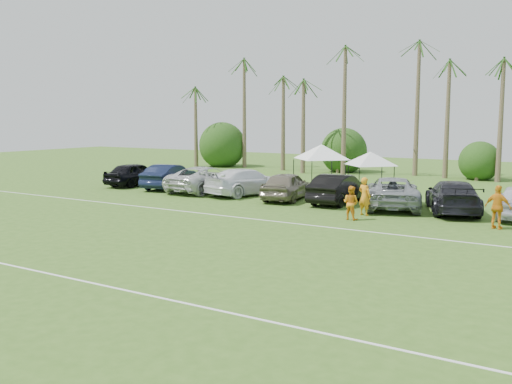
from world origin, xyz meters
The scene contains 26 objects.
ground centered at (0.00, 0.00, 0.00)m, with size 120.00×120.00×0.00m, color #3B621D.
field_lines centered at (0.00, 8.00, 0.01)m, with size 80.00×12.10×0.01m.
palm_tree_0 centered at (-22.00, 38.00, 7.48)m, with size 2.40×2.40×8.90m.
palm_tree_1 centered at (-17.00, 38.00, 8.35)m, with size 2.40×2.40×9.90m.
palm_tree_2 centered at (-12.00, 38.00, 9.21)m, with size 2.40×2.40×10.90m.
palm_tree_3 centered at (-8.00, 38.00, 10.06)m, with size 2.40×2.40×11.90m.
palm_tree_4 centered at (-4.00, 38.00, 7.48)m, with size 2.40×2.40×8.90m.
palm_tree_5 centered at (0.00, 38.00, 8.35)m, with size 2.40×2.40×9.90m.
palm_tree_6 centered at (4.00, 38.00, 9.21)m, with size 2.40×2.40×10.90m.
palm_tree_7 centered at (8.00, 38.00, 10.06)m, with size 2.40×2.40×11.90m.
bush_tree_0 centered at (-19.00, 39.00, 1.80)m, with size 4.00×4.00×4.00m.
bush_tree_1 centered at (-6.00, 39.00, 1.80)m, with size 4.00×4.00×4.00m.
bush_tree_2 centered at (6.00, 39.00, 1.80)m, with size 4.00×4.00×4.00m.
sideline_player_a centered at (4.24, 17.94, 1.00)m, with size 0.73×0.48×1.99m, color orange.
sideline_player_b centered at (4.12, 16.41, 0.85)m, with size 0.82×0.64×1.69m, color orange.
sideline_player_c centered at (10.72, 17.67, 1.01)m, with size 1.18×0.49×2.01m, color orange.
canopy_tent_left centered at (-2.58, 27.23, 3.12)m, with size 4.50×4.50×3.65m.
canopy_tent_right centered at (1.13, 27.07, 2.73)m, with size 3.94×3.94×3.19m.
parked_car_0 centered at (-14.96, 21.29, 0.87)m, with size 2.05×5.08×1.73m, color black.
parked_car_1 centered at (-11.69, 21.34, 0.87)m, with size 1.83×5.26×1.73m, color #111933.
parked_car_2 centered at (-8.42, 21.24, 0.87)m, with size 2.87×6.23×1.73m, color silver.
parked_car_3 centered at (-5.15, 21.32, 0.87)m, with size 2.43×5.97×1.73m, color white.
parked_car_4 centered at (-1.88, 20.79, 0.87)m, with size 2.05×5.08×1.73m, color #786F5C.
parked_car_5 centered at (1.39, 21.11, 0.87)m, with size 1.83×5.26×1.73m, color black.
parked_car_6 centered at (4.66, 21.15, 0.87)m, with size 2.87×6.23×1.73m, color gray.
parked_car_7 centered at (7.93, 21.24, 0.87)m, with size 2.43×5.97×1.73m, color black.
Camera 1 is at (14.77, -9.81, 5.08)m, focal length 40.00 mm.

